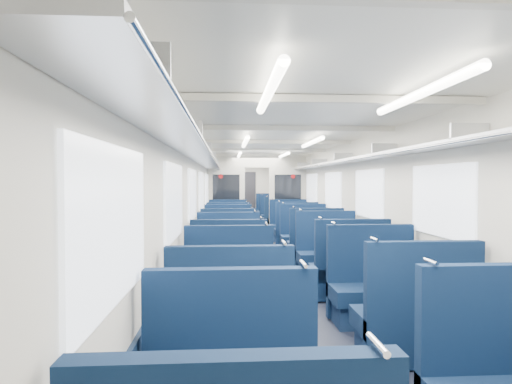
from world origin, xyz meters
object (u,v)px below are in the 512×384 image
at_px(seat_24, 228,215).
at_px(seat_26, 228,213).
at_px(seat_9, 349,273).
at_px(seat_14, 228,240).
at_px(seat_6, 229,294).
at_px(seat_23, 275,217).
at_px(seat_17, 296,233).
at_px(bulkhead, 257,195).
at_px(seat_20, 228,221).
at_px(seat_7, 374,292).
at_px(seat_11, 327,256).
at_px(seat_13, 315,247).
at_px(seat_15, 304,239).
at_px(seat_18, 228,228).
at_px(seat_19, 289,227).
at_px(end_door, 247,195).
at_px(seat_22, 228,217).
at_px(seat_27, 269,212).
at_px(seat_5, 416,324).
at_px(seat_21, 280,221).
at_px(seat_25, 272,215).
at_px(seat_4, 230,334).
at_px(seat_10, 228,260).
at_px(seat_16, 228,234).
at_px(seat_8, 229,274).
at_px(seat_12, 228,248).

relative_size(seat_24, seat_26, 1.00).
distance_m(seat_9, seat_14, 3.82).
bearing_deg(seat_6, seat_24, 90.00).
bearing_deg(seat_23, seat_17, -90.00).
height_order(bulkhead, seat_20, bulkhead).
bearing_deg(seat_9, seat_7, -90.00).
xyz_separation_m(seat_11, seat_24, (-1.66, 8.86, 0.00)).
bearing_deg(seat_13, seat_15, 90.00).
distance_m(seat_18, seat_19, 1.66).
bearing_deg(end_door, bulkhead, -90.00).
bearing_deg(seat_22, seat_27, 53.85).
bearing_deg(seat_5, bulkhead, 95.56).
xyz_separation_m(seat_13, seat_21, (0.00, 5.53, 0.00)).
bearing_deg(seat_9, seat_21, 90.00).
xyz_separation_m(seat_22, seat_25, (1.66, 1.10, 0.00)).
xyz_separation_m(seat_4, seat_21, (1.66, 10.11, 0.00)).
xyz_separation_m(seat_22, seat_24, (0.00, 1.07, 0.00)).
relative_size(seat_22, seat_27, 1.00).
height_order(seat_10, seat_20, same).
xyz_separation_m(seat_4, seat_7, (1.66, 1.26, 0.00)).
height_order(seat_13, seat_23, same).
height_order(end_door, seat_6, end_door).
bearing_deg(seat_9, seat_10, 146.06).
bearing_deg(seat_16, seat_21, 63.24).
distance_m(seat_5, seat_16, 6.88).
bearing_deg(seat_27, seat_17, -90.00).
bearing_deg(seat_7, seat_16, 106.62).
bearing_deg(seat_5, seat_8, 127.42).
distance_m(seat_12, seat_18, 3.48).
relative_size(seat_6, seat_12, 1.00).
bearing_deg(seat_16, seat_15, -32.44).
relative_size(seat_7, seat_16, 1.00).
bearing_deg(seat_15, seat_14, -177.57).
relative_size(seat_6, seat_18, 1.00).
bearing_deg(seat_22, seat_20, -90.00).
xyz_separation_m(seat_4, seat_12, (0.00, 4.56, 0.00)).
bearing_deg(seat_10, seat_22, 90.00).
height_order(end_door, seat_23, end_door).
bearing_deg(seat_21, seat_27, 90.00).
distance_m(seat_4, seat_6, 1.27).
distance_m(seat_7, seat_21, 8.85).
distance_m(seat_6, seat_7, 1.66).
xyz_separation_m(seat_9, seat_19, (0.00, 5.85, 0.00)).
distance_m(seat_9, seat_27, 11.38).
bearing_deg(seat_11, seat_23, 90.00).
bearing_deg(seat_21, seat_12, -106.65).
bearing_deg(seat_19, seat_17, -90.00).
bearing_deg(seat_17, seat_14, -145.00).
xyz_separation_m(seat_12, seat_14, (0.00, 1.14, 0.00)).
bearing_deg(seat_10, seat_9, -33.94).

